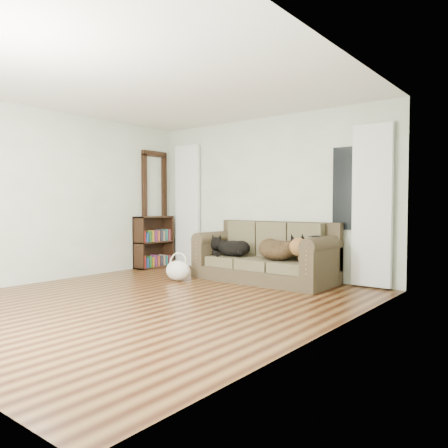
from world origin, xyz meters
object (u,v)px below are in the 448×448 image
Objects in this scene: sofa at (264,252)px; tote_bag at (178,270)px; dog_black_lab at (232,248)px; bookshelf at (154,241)px; dog_shepherd at (279,250)px.

tote_bag is at bearing -142.68° from sofa.
sofa is 3.55× the size of dog_black_lab.
sofa is at bearing 37.32° from tote_bag.
bookshelf is at bearing -178.65° from sofa.
dog_shepherd is 1.58m from tote_bag.
dog_shepherd is 0.78× the size of bookshelf.
dog_shepherd is at bearing -1.17° from bookshelf.
dog_black_lab is (-0.56, -0.08, 0.03)m from sofa.
dog_black_lab is at bearing 55.73° from tote_bag.
bookshelf is (-1.35, 0.74, 0.34)m from tote_bag.
sofa is 5.07× the size of tote_bag.
dog_shepherd is at bearing -10.28° from sofa.
dog_black_lab is at bearing -1.98° from bookshelf.
sofa is at bearing 0.16° from bookshelf.
dog_shepherd is 2.70m from bookshelf.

